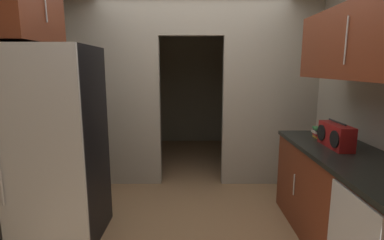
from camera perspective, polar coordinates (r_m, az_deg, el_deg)
name	(u,v)px	position (r m, az deg, el deg)	size (l,w,h in m)	color
ground	(193,234)	(3.11, 0.26, -21.50)	(20.00, 20.00, 0.00)	#93704C
kitchen_partition	(193,80)	(3.98, 0.25, 7.91)	(3.38, 0.12, 2.78)	#ADA899
adjoining_room_shell	(192,81)	(5.72, 0.08, 7.78)	(3.38, 2.52, 2.78)	gray
refrigerator	(57,146)	(3.01, -24.98, -4.63)	(0.75, 0.75, 1.83)	black
lower_cabinet_run	(351,209)	(2.92, 28.85, -15.01)	(0.69, 2.09, 0.91)	maroon
upper_cabinet_counterside	(369,40)	(2.68, 31.48, 13.21)	(0.36, 1.89, 0.61)	maroon
boombox	(335,136)	(3.00, 26.31, -2.77)	(0.16, 0.44, 0.25)	maroon
book_stack	(319,132)	(3.33, 23.74, -2.20)	(0.15, 0.16, 0.11)	gold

